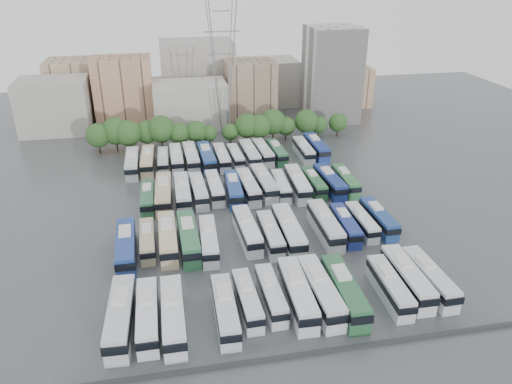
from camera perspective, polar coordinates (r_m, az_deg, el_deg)
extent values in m
plane|color=#424447|center=(89.09, -0.46, -3.71)|extent=(220.00, 220.00, 0.00)
cube|color=#2D2D30|center=(62.90, 5.46, -18.00)|extent=(56.00, 0.50, 0.50)
cylinder|color=black|center=(126.67, -17.42, 4.78)|extent=(0.36, 0.36, 2.42)
sphere|color=#234C1E|center=(125.62, -17.61, 6.19)|extent=(5.82, 5.82, 5.82)
cylinder|color=black|center=(126.89, -15.59, 5.13)|extent=(0.36, 0.36, 2.73)
sphere|color=#234C1E|center=(125.71, -15.79, 6.71)|extent=(6.56, 6.56, 6.56)
cylinder|color=black|center=(125.27, -14.23, 4.99)|extent=(0.36, 0.36, 2.59)
sphere|color=#234C1E|center=(124.14, -14.40, 6.51)|extent=(6.22, 6.22, 6.22)
cylinder|color=black|center=(126.60, -12.26, 5.36)|extent=(0.36, 0.36, 2.35)
sphere|color=#234C1E|center=(125.58, -12.39, 6.72)|extent=(5.63, 5.63, 5.63)
cylinder|color=black|center=(125.52, -10.67, 5.44)|extent=(0.36, 0.36, 2.81)
sphere|color=#234C1E|center=(124.30, -10.81, 7.09)|extent=(6.73, 6.73, 6.73)
cylinder|color=black|center=(125.22, -8.69, 5.38)|extent=(0.36, 0.36, 2.17)
sphere|color=#234C1E|center=(124.26, -8.78, 6.66)|extent=(5.20, 5.20, 5.20)
cylinder|color=black|center=(125.68, -6.78, 5.59)|extent=(0.36, 0.36, 2.21)
sphere|color=#234C1E|center=(124.71, -6.85, 6.88)|extent=(5.30, 5.30, 5.30)
cylinder|color=black|center=(126.56, -5.37, 5.69)|extent=(0.36, 0.36, 1.76)
sphere|color=#234C1E|center=(125.78, -5.41, 6.71)|extent=(4.23, 4.23, 4.23)
cylinder|color=black|center=(126.89, -2.91, 5.83)|extent=(0.36, 0.36, 1.78)
sphere|color=#234C1E|center=(126.11, -2.94, 6.86)|extent=(4.28, 4.28, 4.28)
cylinder|color=black|center=(127.25, -1.00, 6.10)|extent=(0.36, 0.36, 2.55)
sphere|color=#234C1E|center=(126.15, -1.01, 7.58)|extent=(6.12, 6.12, 6.12)
cylinder|color=black|center=(127.27, 0.39, 6.08)|extent=(0.36, 0.36, 2.46)
sphere|color=#234C1E|center=(126.21, 0.40, 7.51)|extent=(5.90, 5.90, 5.90)
cylinder|color=black|center=(129.54, 1.93, 6.48)|extent=(0.36, 0.36, 2.70)
sphere|color=#234C1E|center=(128.40, 1.95, 8.02)|extent=(6.48, 6.48, 6.48)
cylinder|color=black|center=(130.14, 3.40, 6.38)|extent=(0.36, 0.36, 2.04)
sphere|color=#234C1E|center=(129.26, 3.43, 7.54)|extent=(4.89, 4.89, 4.89)
cylinder|color=black|center=(131.55, 5.72, 6.62)|extent=(0.36, 0.36, 2.53)
sphere|color=#234C1E|center=(130.49, 5.79, 8.05)|extent=(6.07, 6.07, 6.07)
cylinder|color=black|center=(132.90, 7.15, 6.60)|extent=(0.36, 0.36, 1.88)
sphere|color=#234C1E|center=(132.11, 7.21, 7.65)|extent=(4.52, 4.52, 4.52)
cylinder|color=black|center=(134.46, 9.27, 6.72)|extent=(0.36, 0.36, 2.03)
sphere|color=#234C1E|center=(133.61, 9.35, 7.84)|extent=(4.87, 4.87, 4.87)
cube|color=#9E998E|center=(145.81, -22.01, 9.14)|extent=(18.00, 14.00, 14.00)
cube|color=tan|center=(148.82, -14.86, 11.23)|extent=(16.00, 12.00, 18.00)
cube|color=#ADA89E|center=(141.75, -7.50, 9.92)|extent=(20.00, 14.00, 12.00)
cube|color=gray|center=(149.15, -0.68, 11.70)|extent=(14.00, 12.00, 16.00)
cube|color=gray|center=(160.47, -6.69, 13.25)|extent=(22.00, 16.00, 20.00)
cube|color=tan|center=(160.22, -19.75, 11.21)|extent=(16.00, 14.00, 16.00)
cube|color=#A39E93|center=(162.38, 1.37, 12.47)|extent=(18.00, 14.00, 14.00)
cube|color=tan|center=(163.86, 10.23, 11.84)|extent=(14.00, 12.00, 12.00)
cube|color=gray|center=(155.29, -10.88, 10.67)|extent=(12.00, 10.00, 10.00)
cube|color=silver|center=(146.11, 8.65, 13.14)|extent=(14.00, 14.00, 26.00)
cylinder|color=slate|center=(128.05, -4.62, 13.46)|extent=(2.90, 2.91, 33.83)
cylinder|color=slate|center=(131.94, -4.83, 13.80)|extent=(2.90, 2.91, 33.83)
cylinder|color=slate|center=(128.56, -2.80, 13.55)|extent=(2.90, 2.91, 33.83)
cylinder|color=slate|center=(132.44, -3.06, 13.90)|extent=(2.90, 2.91, 33.83)
cube|color=slate|center=(128.11, -4.02, 19.95)|extent=(4.50, 0.30, 0.30)
cube|color=slate|center=(128.64, -3.96, 17.84)|extent=(9.00, 0.30, 0.30)
cube|color=slate|center=(129.47, -3.88, 15.45)|extent=(7.00, 0.30, 0.30)
cube|color=silver|center=(67.33, -15.20, -13.67)|extent=(3.46, 13.51, 3.80)
cube|color=black|center=(66.75, -15.29, -13.27)|extent=(3.60, 13.72, 1.12)
cube|color=silver|center=(67.36, -15.28, -11.35)|extent=(2.06, 3.66, 0.49)
cube|color=silver|center=(66.97, -12.28, -13.72)|extent=(2.63, 12.27, 3.47)
cube|color=black|center=(66.44, -12.33, -13.35)|extent=(2.75, 12.45, 1.02)
cube|color=silver|center=(66.99, -12.43, -11.59)|extent=(1.74, 3.27, 0.45)
cube|color=silver|center=(66.23, -9.45, -13.83)|extent=(2.80, 12.97, 3.67)
cube|color=black|center=(65.66, -9.48, -13.45)|extent=(2.93, 13.16, 1.08)
cube|color=silver|center=(66.24, -9.63, -11.56)|extent=(1.85, 3.46, 0.48)
cube|color=silver|center=(66.53, -3.53, -13.42)|extent=(2.79, 12.03, 3.39)
cube|color=black|center=(66.01, -3.53, -13.06)|extent=(2.91, 12.21, 1.00)
cube|color=silver|center=(66.54, -3.74, -11.33)|extent=(1.76, 3.23, 0.44)
cube|color=silver|center=(68.40, -0.99, -12.28)|extent=(2.57, 10.91, 3.08)
cube|color=black|center=(67.93, -0.97, -11.96)|extent=(2.68, 11.08, 0.90)
cube|color=silver|center=(68.42, -1.24, -10.45)|extent=(1.61, 2.93, 0.40)
cube|color=silver|center=(69.31, 1.73, -11.71)|extent=(2.40, 10.93, 3.09)
cube|color=black|center=(68.85, 1.77, -11.38)|extent=(2.51, 11.09, 0.91)
cube|color=silver|center=(69.35, 1.49, -9.89)|extent=(1.57, 2.92, 0.40)
cube|color=silver|center=(69.09, 4.73, -11.60)|extent=(3.21, 13.25, 3.73)
cube|color=black|center=(68.54, 4.78, -11.20)|extent=(3.35, 13.45, 1.10)
cube|color=silver|center=(69.15, 4.47, -9.40)|extent=(1.98, 3.57, 0.48)
cube|color=silver|center=(69.77, 7.34, -11.31)|extent=(3.08, 13.35, 3.77)
cube|color=black|center=(69.21, 7.42, -10.91)|extent=(3.22, 13.55, 1.11)
cube|color=silver|center=(69.80, 6.99, -9.12)|extent=(1.95, 3.58, 0.49)
cube|color=#2A633B|center=(70.27, 10.04, -11.22)|extent=(3.21, 13.37, 3.77)
cube|color=black|center=(69.72, 10.13, -10.82)|extent=(3.35, 13.57, 1.11)
cube|color=silver|center=(70.31, 9.73, -9.04)|extent=(1.99, 3.60, 0.49)
cube|color=silver|center=(72.86, 15.01, -10.50)|extent=(3.01, 11.89, 3.34)
cube|color=black|center=(72.39, 15.11, -10.15)|extent=(3.13, 12.07, 0.98)
cube|color=silver|center=(72.90, 14.73, -8.64)|extent=(1.80, 3.21, 0.43)
cube|color=silver|center=(75.06, 16.87, -9.46)|extent=(3.02, 12.84, 3.62)
cube|color=black|center=(74.57, 16.99, -9.09)|extent=(3.15, 13.03, 1.06)
cube|color=silver|center=(75.13, 16.54, -7.51)|extent=(1.89, 3.45, 0.47)
cube|color=silver|center=(76.15, 19.16, -9.34)|extent=(2.81, 12.34, 3.49)
cube|color=black|center=(75.68, 19.29, -8.98)|extent=(2.94, 12.53, 1.03)
cube|color=silver|center=(76.17, 18.80, -7.49)|extent=(1.79, 3.31, 0.45)
cube|color=navy|center=(81.33, -14.63, -6.18)|extent=(3.13, 13.32, 3.76)
cube|color=black|center=(80.82, -14.68, -5.81)|extent=(3.27, 13.52, 1.10)
cube|color=silver|center=(81.71, -14.77, -4.31)|extent=(1.96, 3.58, 0.49)
cube|color=tan|center=(83.00, -12.30, -5.51)|extent=(2.42, 10.73, 3.03)
cube|color=black|center=(82.59, -12.34, -5.22)|extent=(2.53, 10.89, 0.89)
cube|color=silver|center=(83.32, -12.42, -4.04)|extent=(1.56, 2.87, 0.39)
cube|color=beige|center=(82.36, -10.03, -5.31)|extent=(2.72, 12.81, 3.63)
cube|color=black|center=(81.88, -10.06, -4.95)|extent=(2.85, 13.00, 1.07)
cube|color=silver|center=(82.75, -10.18, -3.53)|extent=(1.82, 3.42, 0.47)
cube|color=#2F6F46|center=(81.80, -7.70, -5.33)|extent=(3.01, 13.19, 3.72)
cube|color=black|center=(81.30, -7.72, -4.96)|extent=(3.15, 13.38, 1.10)
cube|color=silver|center=(82.19, -7.89, -3.49)|extent=(1.92, 3.53, 0.48)
cube|color=silver|center=(81.17, -5.42, -5.61)|extent=(3.07, 11.99, 3.37)
cube|color=black|center=(80.72, -5.43, -5.27)|extent=(3.20, 12.18, 0.99)
cube|color=silver|center=(81.50, -5.54, -3.93)|extent=(1.83, 3.24, 0.44)
cube|color=white|center=(83.51, -1.02, -4.46)|extent=(3.07, 12.56, 3.54)
cube|color=black|center=(83.04, -1.00, -4.11)|extent=(3.20, 12.75, 1.04)
cube|color=silver|center=(83.88, -1.26, -2.76)|extent=(1.88, 3.39, 0.46)
cube|color=silver|center=(82.60, 1.66, -4.93)|extent=(2.53, 11.59, 3.28)
cube|color=black|center=(82.17, 1.68, -4.61)|extent=(2.64, 11.76, 0.96)
cube|color=silver|center=(82.92, 1.46, -3.33)|extent=(1.66, 3.10, 0.42)
cube|color=silver|center=(83.24, 3.76, -4.52)|extent=(3.06, 13.44, 3.80)
cube|color=black|center=(82.74, 3.80, -4.14)|extent=(3.20, 13.64, 1.12)
cube|color=silver|center=(83.62, 3.53, -2.69)|extent=(1.95, 3.60, 0.49)
cube|color=silver|center=(85.62, 7.91, -3.85)|extent=(2.97, 13.14, 3.71)
cube|color=black|center=(85.15, 7.97, -3.48)|extent=(3.10, 13.34, 1.09)
cube|color=silver|center=(86.00, 7.66, -2.11)|extent=(1.90, 3.52, 0.48)
cube|color=navy|center=(86.77, 10.15, -3.80)|extent=(2.85, 11.34, 3.19)
cube|color=black|center=(86.36, 10.21, -3.49)|extent=(2.96, 11.51, 0.94)
cube|color=silver|center=(87.09, 9.95, -2.32)|extent=(1.71, 3.06, 0.41)
cube|color=silver|center=(88.50, 11.98, -3.42)|extent=(2.33, 10.65, 3.01)
cube|color=black|center=(88.12, 12.04, -3.13)|extent=(2.44, 10.81, 0.89)
cube|color=silver|center=(88.78, 11.75, -2.05)|extent=(1.53, 2.85, 0.39)
cube|color=navy|center=(89.98, 13.81, -3.01)|extent=(2.66, 11.61, 3.28)
cube|color=black|center=(89.58, 13.89, -2.70)|extent=(2.78, 11.78, 0.96)
cube|color=silver|center=(90.29, 13.55, -1.56)|extent=(1.69, 3.11, 0.42)
cube|color=#2A633F|center=(96.93, -12.29, -0.73)|extent=(2.52, 11.32, 3.20)
cube|color=black|center=(96.55, -12.32, -0.44)|extent=(2.63, 11.49, 0.94)
cube|color=silver|center=(97.45, -12.38, 0.58)|extent=(1.63, 3.03, 0.41)
cube|color=#C6B288|center=(97.32, -10.50, -0.26)|extent=(3.40, 13.45, 3.78)
cube|color=black|center=(96.86, -10.54, 0.08)|extent=(3.55, 13.66, 1.11)
cube|color=silver|center=(97.95, -10.59, 1.28)|extent=(2.04, 3.64, 0.49)
cube|color=silver|center=(97.43, -8.39, -0.12)|extent=(2.84, 12.77, 3.61)
cube|color=black|center=(96.99, -8.41, 0.20)|extent=(2.97, 12.96, 1.06)
cube|color=silver|center=(98.03, -8.52, 1.35)|extent=(1.84, 3.42, 0.47)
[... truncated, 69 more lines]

